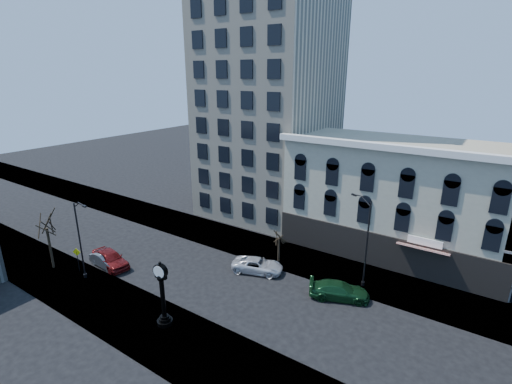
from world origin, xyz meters
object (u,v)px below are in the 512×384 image
Objects in this scene: warning_sign at (77,256)px; car_near_b at (107,260)px; street_clock at (163,296)px; street_lamp_near at (79,220)px; car_near_a at (110,259)px.

warning_sign reaches higher than car_near_b.
street_clock is 11.42m from street_lamp_near.
street_clock is at bearing -97.70° from car_near_a.
street_lamp_near is 6.05m from car_near_b.
car_near_b is at bearing 38.34° from warning_sign.
car_near_a reaches higher than car_near_b.
car_near_a is (1.47, 2.48, -0.98)m from warning_sign.
street_lamp_near is at bearing 169.42° from street_clock.
street_clock is 12.06m from car_near_a.
street_clock is 12.21m from car_near_b.
warning_sign is at bearing 158.05° from car_near_a.
car_near_b is (-0.82, 2.60, -5.39)m from street_lamp_near.
warning_sign is 0.58× the size of car_near_b.
street_lamp_near is at bearing -159.26° from car_near_a.
car_near_b is (1.26, 2.23, -1.13)m from warning_sign.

